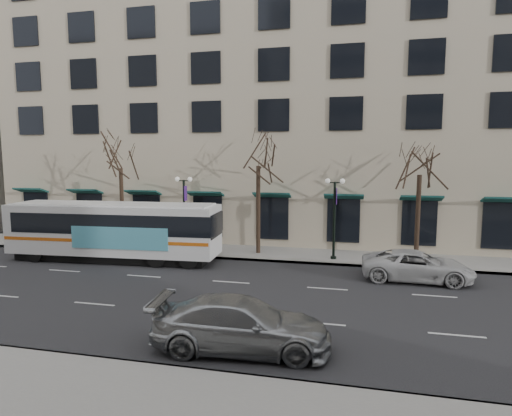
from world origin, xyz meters
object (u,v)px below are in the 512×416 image
(lamp_post_right, at_px, (334,215))
(white_pickup, at_px, (417,266))
(tree_far_right, at_px, (420,159))
(silver_car, at_px, (241,324))
(tree_far_mid, at_px, (258,151))
(city_bus, at_px, (115,229))
(tree_far_left, at_px, (120,155))
(lamp_post_left, at_px, (184,210))

(lamp_post_right, height_order, white_pickup, lamp_post_right)
(tree_far_right, relative_size, silver_car, 1.32)
(tree_far_mid, relative_size, tree_far_right, 1.06)
(tree_far_right, distance_m, city_bus, 19.33)
(tree_far_left, distance_m, silver_car, 19.68)
(lamp_post_left, relative_size, silver_car, 0.86)
(lamp_post_right, distance_m, city_bus, 13.84)
(tree_far_left, relative_size, city_bus, 0.61)
(tree_far_mid, height_order, tree_far_right, tree_far_mid)
(tree_far_mid, bearing_deg, silver_car, -79.61)
(tree_far_mid, height_order, white_pickup, tree_far_mid)
(tree_far_right, height_order, city_bus, tree_far_right)
(lamp_post_left, distance_m, city_bus, 4.64)
(tree_far_right, relative_size, white_pickup, 1.42)
(city_bus, distance_m, white_pickup, 18.06)
(lamp_post_right, relative_size, white_pickup, 0.92)
(tree_far_right, xyz_separation_m, silver_car, (-7.44, -13.99, -5.54))
(tree_far_mid, distance_m, lamp_post_right, 6.41)
(tree_far_mid, distance_m, silver_car, 15.44)
(tree_far_mid, distance_m, white_pickup, 11.99)
(city_bus, xyz_separation_m, silver_car, (11.05, -10.49, -1.10))
(lamp_post_right, bearing_deg, lamp_post_left, 180.00)
(tree_far_mid, distance_m, city_bus, 10.41)
(white_pickup, bearing_deg, silver_car, 147.02)
(lamp_post_left, relative_size, lamp_post_right, 1.00)
(tree_far_mid, relative_size, city_bus, 0.63)
(tree_far_right, distance_m, white_pickup, 6.90)
(city_bus, distance_m, silver_car, 15.28)
(lamp_post_left, height_order, lamp_post_right, same)
(lamp_post_left, bearing_deg, tree_far_left, 173.17)
(tree_far_left, xyz_separation_m, tree_far_mid, (10.00, 0.00, 0.21))
(tree_far_right, relative_size, city_bus, 0.59)
(silver_car, height_order, white_pickup, silver_car)
(tree_far_left, height_order, lamp_post_right, tree_far_left)
(tree_far_mid, relative_size, lamp_post_right, 1.64)
(tree_far_mid, xyz_separation_m, lamp_post_right, (5.01, -0.60, -3.96))
(tree_far_left, relative_size, white_pickup, 1.47)
(white_pickup, bearing_deg, tree_far_left, 80.34)
(tree_far_right, height_order, lamp_post_right, tree_far_right)
(lamp_post_left, height_order, white_pickup, lamp_post_left)
(tree_far_right, xyz_separation_m, city_bus, (-18.49, -3.50, -4.43))
(lamp_post_left, distance_m, silver_car, 15.51)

